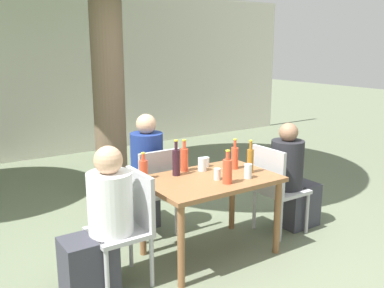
{
  "coord_description": "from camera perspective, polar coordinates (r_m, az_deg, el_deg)",
  "views": [
    {
      "loc": [
        -2.17,
        -2.95,
        1.9
      ],
      "look_at": [
        0.0,
        0.3,
        0.99
      ],
      "focal_mm": 40.0,
      "sensor_mm": 36.0,
      "label": 1
    }
  ],
  "objects": [
    {
      "name": "patio_chair_2",
      "position": [
        4.29,
        -5.02,
        -5.73
      ],
      "size": [
        0.44,
        0.44,
        0.91
      ],
      "rotation": [
        0.0,
        0.0,
        3.14
      ],
      "color": "#B2B2B7",
      "rests_on": "ground_plane"
    },
    {
      "name": "wine_bottle_1",
      "position": [
        3.87,
        -2.12,
        -2.36
      ],
      "size": [
        0.07,
        0.07,
        0.33
      ],
      "color": "#331923",
      "rests_on": "dining_table_front"
    },
    {
      "name": "person_seated_2",
      "position": [
        4.48,
        -6.48,
        -4.52
      ],
      "size": [
        0.33,
        0.56,
        1.23
      ],
      "rotation": [
        0.0,
        0.0,
        3.14
      ],
      "color": "#383842",
      "rests_on": "ground_plane"
    },
    {
      "name": "dining_table_front",
      "position": [
        3.87,
        2.48,
        -5.9
      ],
      "size": [
        1.17,
        0.78,
        0.74
      ],
      "color": "brown",
      "rests_on": "ground_plane"
    },
    {
      "name": "patio_chair_1",
      "position": [
        4.42,
        11.08,
        -5.36
      ],
      "size": [
        0.44,
        0.44,
        0.91
      ],
      "rotation": [
        0.0,
        0.0,
        1.57
      ],
      "color": "#B2B2B7",
      "rests_on": "ground_plane"
    },
    {
      "name": "person_seated_0",
      "position": [
        3.44,
        -12.12,
        -10.86
      ],
      "size": [
        0.58,
        0.35,
        1.16
      ],
      "rotation": [
        0.0,
        0.0,
        -1.57
      ],
      "color": "#383842",
      "rests_on": "ground_plane"
    },
    {
      "name": "drinking_glass_0",
      "position": [
        3.77,
        3.39,
        -4.03
      ],
      "size": [
        0.06,
        0.06,
        0.1
      ],
      "color": "silver",
      "rests_on": "dining_table_front"
    },
    {
      "name": "drinking_glass_1",
      "position": [
        3.84,
        7.48,
        -3.6
      ],
      "size": [
        0.07,
        0.07,
        0.13
      ],
      "color": "silver",
      "rests_on": "dining_table_front"
    },
    {
      "name": "soda_bottle_2",
      "position": [
        3.66,
        4.75,
        -3.55
      ],
      "size": [
        0.08,
        0.08,
        0.29
      ],
      "color": "#DB4C2D",
      "rests_on": "dining_table_front"
    },
    {
      "name": "soda_bottle_4",
      "position": [
        4.09,
        5.72,
        -1.76
      ],
      "size": [
        0.07,
        0.07,
        0.29
      ],
      "color": "#DB4C2D",
      "rests_on": "dining_table_front"
    },
    {
      "name": "cafe_building_wall",
      "position": [
        7.71,
        -17.56,
        8.81
      ],
      "size": [
        10.0,
        0.08,
        2.8
      ],
      "color": "silver",
      "rests_on": "ground_plane"
    },
    {
      "name": "patio_chair_0",
      "position": [
        3.53,
        -8.49,
        -10.13
      ],
      "size": [
        0.44,
        0.44,
        0.91
      ],
      "rotation": [
        0.0,
        0.0,
        -1.57
      ],
      "color": "#B2B2B7",
      "rests_on": "ground_plane"
    },
    {
      "name": "soda_bottle_0",
      "position": [
        4.0,
        -1.03,
        -2.0
      ],
      "size": [
        0.07,
        0.07,
        0.3
      ],
      "color": "#DB4C2D",
      "rests_on": "dining_table_front"
    },
    {
      "name": "ground_plane",
      "position": [
        4.13,
        2.39,
        -14.33
      ],
      "size": [
        30.0,
        30.0,
        0.0
      ],
      "primitive_type": "plane",
      "color": "#667056"
    },
    {
      "name": "soda_bottle_3",
      "position": [
        3.8,
        -6.5,
        -3.3
      ],
      "size": [
        0.07,
        0.07,
        0.24
      ],
      "color": "#DB4C2D",
      "rests_on": "dining_table_front"
    },
    {
      "name": "drinking_glass_2",
      "position": [
        4.16,
        1.86,
        -2.41
      ],
      "size": [
        0.07,
        0.07,
        0.09
      ],
      "color": "white",
      "rests_on": "dining_table_front"
    },
    {
      "name": "person_seated_1",
      "position": [
        4.59,
        13.23,
        -4.95
      ],
      "size": [
        0.57,
        0.33,
        1.14
      ],
      "rotation": [
        0.0,
        0.0,
        1.57
      ],
      "color": "#383842",
      "rests_on": "ground_plane"
    },
    {
      "name": "amber_bottle_5",
      "position": [
        3.99,
        7.77,
        -2.13
      ],
      "size": [
        0.06,
        0.06,
        0.31
      ],
      "color": "#9E661E",
      "rests_on": "dining_table_front"
    },
    {
      "name": "drinking_glass_3",
      "position": [
        4.02,
        1.37,
        -2.73
      ],
      "size": [
        0.08,
        0.08,
        0.12
      ],
      "color": "white",
      "rests_on": "dining_table_front"
    }
  ]
}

